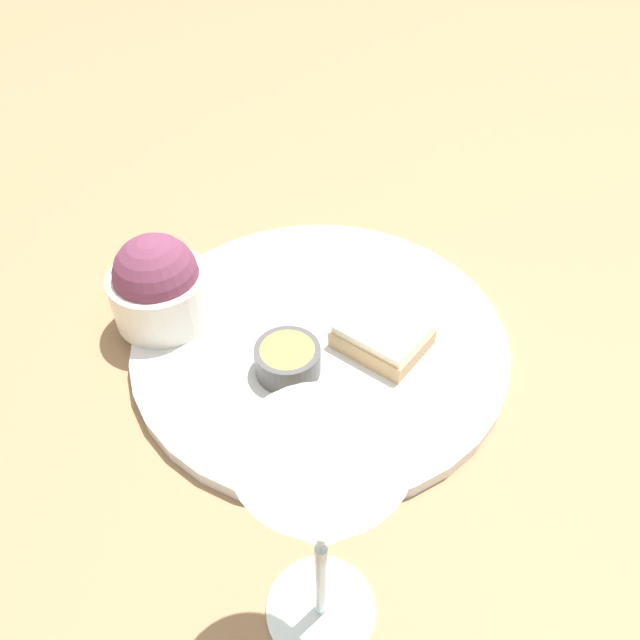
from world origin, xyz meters
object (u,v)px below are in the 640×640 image
object	(u,v)px
salad_bowl	(159,285)
wine_glass	(321,511)
cheese_toast_near	(382,335)
sauce_ramekin	(288,359)
cheese_toast_far	(302,438)

from	to	relation	value
salad_bowl	wine_glass	bearing A→B (deg)	16.18
salad_bowl	cheese_toast_near	bearing A→B (deg)	66.52
sauce_ramekin	cheese_toast_near	xyz separation A→B (m)	(-0.01, 0.09, -0.00)
salad_bowl	sauce_ramekin	world-z (taller)	salad_bowl
sauce_ramekin	cheese_toast_far	bearing A→B (deg)	-2.78
salad_bowl	cheese_toast_far	world-z (taller)	salad_bowl
cheese_toast_far	wine_glass	size ratio (longest dim) A/B	0.42
cheese_toast_near	cheese_toast_far	world-z (taller)	same
sauce_ramekin	cheese_toast_near	bearing A→B (deg)	97.53
wine_glass	cheese_toast_near	bearing A→B (deg)	153.66
cheese_toast_near	wine_glass	world-z (taller)	wine_glass
wine_glass	salad_bowl	bearing A→B (deg)	-163.82
sauce_ramekin	cheese_toast_near	size ratio (longest dim) A/B	0.58
sauce_ramekin	cheese_toast_far	xyz separation A→B (m)	(0.08, -0.00, -0.00)
salad_bowl	cheese_toast_far	xyz separation A→B (m)	(0.18, 0.10, -0.03)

